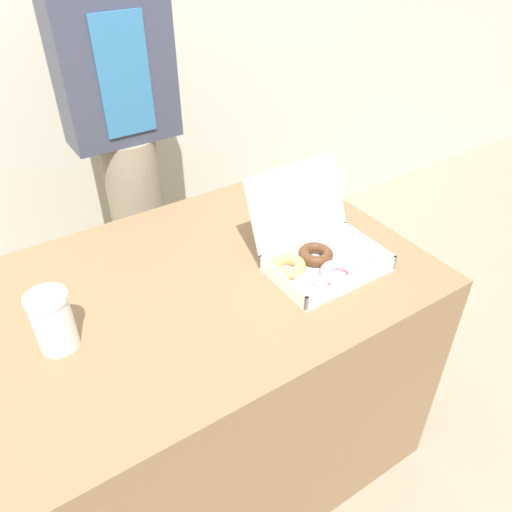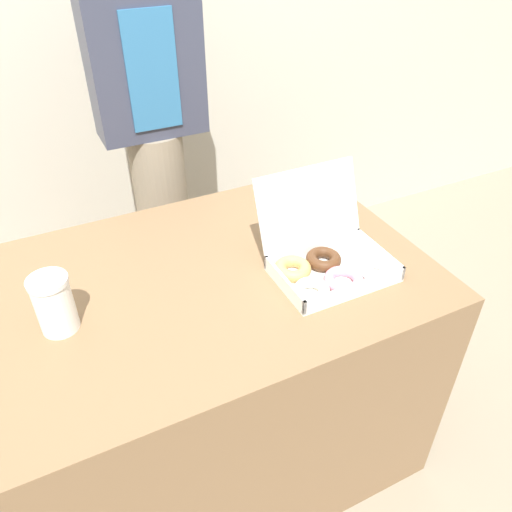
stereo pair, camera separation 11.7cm
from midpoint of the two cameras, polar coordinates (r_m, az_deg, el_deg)
The scene contains 5 objects.
ground_plane at distance 1.93m, azimuth -2.15°, elevation -20.59°, with size 14.00×14.00×0.00m, color gray.
table at distance 1.61m, azimuth -2.47°, elevation -13.05°, with size 1.18×0.81×0.78m.
donut_box at distance 1.34m, azimuth 10.43°, elevation -0.73°, with size 0.32×0.30×0.24m.
coffee_cup at distance 1.21m, azimuth -19.53°, elevation -5.30°, with size 0.09×0.09×0.15m.
person_customer at distance 1.83m, azimuth -9.91°, elevation 14.47°, with size 0.36×0.20×1.71m.
Camera 2 is at (-0.35, -1.00, 1.62)m, focal length 35.00 mm.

